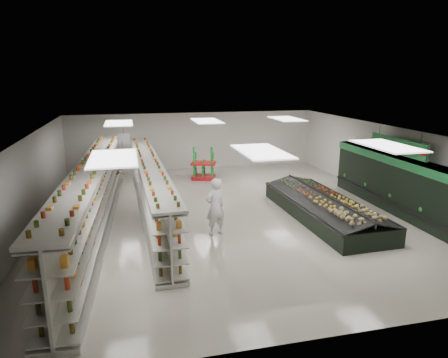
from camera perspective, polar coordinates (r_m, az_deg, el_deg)
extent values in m
plane|color=beige|center=(15.75, 0.43, -4.79)|extent=(16.00, 16.00, 0.00)
cube|color=white|center=(15.00, 0.46, 6.83)|extent=(14.00, 16.00, 0.02)
cube|color=white|center=(23.00, -4.34, 5.46)|extent=(14.00, 0.02, 3.20)
cube|color=white|center=(8.19, 14.25, -12.13)|extent=(14.00, 0.02, 3.20)
cube|color=white|center=(15.27, -25.99, -0.65)|extent=(0.02, 16.00, 3.20)
cube|color=white|center=(18.24, 22.34, 2.01)|extent=(0.02, 16.00, 3.20)
cube|color=black|center=(16.92, 23.84, -0.80)|extent=(0.80, 8.00, 2.20)
cube|color=#20793B|center=(16.70, 24.12, 2.34)|extent=(0.85, 8.00, 0.30)
cube|color=black|center=(16.91, 22.98, -2.65)|extent=(0.55, 7.80, 0.15)
cube|color=beige|center=(16.77, 23.52, -0.01)|extent=(0.45, 7.70, 0.03)
cube|color=beige|center=(16.70, 23.62, 0.99)|extent=(0.45, 7.70, 0.03)
cube|color=white|center=(12.67, -14.25, 2.88)|extent=(0.50, 0.06, 0.40)
cube|color=#B3141D|center=(12.67, -14.25, 2.88)|extent=(0.52, 0.02, 0.12)
cylinder|color=black|center=(12.62, -14.33, 4.22)|extent=(0.01, 0.01, 0.50)
cube|color=white|center=(16.62, -14.14, 5.58)|extent=(0.50, 0.06, 0.40)
cube|color=#B3141D|center=(16.62, -14.14, 5.58)|extent=(0.52, 0.02, 0.12)
cylinder|color=black|center=(16.57, -14.21, 6.60)|extent=(0.01, 0.01, 0.50)
cube|color=#20793B|center=(16.43, 23.56, 4.35)|extent=(0.10, 3.20, 0.60)
cube|color=#B3141D|center=(16.39, 23.39, 4.35)|extent=(0.03, 3.20, 0.18)
cylinder|color=black|center=(15.44, 26.34, 4.98)|extent=(0.01, 0.01, 0.50)
cylinder|color=black|center=(17.33, 21.34, 6.38)|extent=(0.01, 0.01, 0.50)
cube|color=beige|center=(14.70, -17.80, -6.68)|extent=(1.66, 13.36, 0.13)
cube|color=beige|center=(14.37, -18.12, -2.79)|extent=(0.73, 13.31, 2.22)
cube|color=beige|center=(14.09, -18.48, 1.70)|extent=(1.66, 13.36, 0.09)
cube|color=beige|center=(14.70, -18.83, -6.22)|extent=(1.15, 13.22, 0.03)
cube|color=beige|center=(14.54, -18.98, -4.43)|extent=(1.15, 13.22, 0.03)
cube|color=beige|center=(14.39, -19.14, -2.60)|extent=(1.15, 13.22, 0.03)
cube|color=beige|center=(14.26, -19.30, -0.73)|extent=(1.15, 13.22, 0.03)
cube|color=beige|center=(14.15, -19.47, 1.17)|extent=(1.15, 13.22, 0.03)
cube|color=beige|center=(14.63, -16.84, -6.16)|extent=(1.15, 13.22, 0.03)
cube|color=beige|center=(14.47, -16.98, -4.36)|extent=(1.15, 13.22, 0.03)
cube|color=beige|center=(14.32, -17.12, -2.52)|extent=(1.15, 13.22, 0.03)
cube|color=beige|center=(14.19, -17.27, -0.64)|extent=(1.15, 13.22, 0.03)
cube|color=beige|center=(14.08, -17.42, 1.27)|extent=(1.15, 13.22, 0.03)
cube|color=beige|center=(15.85, -10.29, -4.68)|extent=(1.24, 11.79, 0.12)
cube|color=beige|center=(15.57, -10.44, -1.48)|extent=(0.42, 11.76, 1.96)
cube|color=beige|center=(15.33, -10.62, 2.19)|extent=(1.24, 11.79, 0.08)
cube|color=beige|center=(15.80, -11.13, -4.34)|extent=(0.79, 11.68, 0.03)
cube|color=beige|center=(15.67, -11.20, -2.85)|extent=(0.79, 11.68, 0.03)
cube|color=beige|center=(15.55, -11.28, -1.34)|extent=(0.79, 11.68, 0.03)
cube|color=beige|center=(15.44, -11.36, 0.19)|extent=(0.79, 11.68, 0.03)
cube|color=beige|center=(15.34, -11.44, 1.74)|extent=(0.79, 11.68, 0.03)
cube|color=beige|center=(15.83, -9.50, -4.22)|extent=(0.79, 11.68, 0.03)
cube|color=beige|center=(15.70, -9.56, -2.74)|extent=(0.79, 11.68, 0.03)
cube|color=beige|center=(15.58, -9.63, -1.23)|extent=(0.79, 11.68, 0.03)
cube|color=beige|center=(15.47, -9.69, 0.30)|extent=(0.79, 11.68, 0.03)
cube|color=beige|center=(15.37, -9.76, 1.85)|extent=(0.79, 11.68, 0.03)
cube|color=black|center=(15.54, 14.02, -4.28)|extent=(2.38, 6.41, 0.63)
cube|color=#262626|center=(14.96, 10.57, -3.47)|extent=(0.26, 6.34, 0.05)
cube|color=#262626|center=(15.96, 17.39, -2.75)|extent=(0.26, 6.34, 0.05)
cube|color=black|center=(15.14, 12.24, -2.97)|extent=(1.37, 6.28, 0.32)
cube|color=black|center=(15.69, 15.92, -2.59)|extent=(1.37, 6.28, 0.32)
cube|color=#262626|center=(15.38, 14.13, -2.46)|extent=(0.25, 6.25, 0.23)
cube|color=#B3141D|center=(20.74, -2.92, 0.25)|extent=(1.38, 1.11, 0.20)
cube|color=red|center=(20.57, -2.94, 2.28)|extent=(1.44, 1.17, 0.10)
imported|color=white|center=(13.30, -1.26, -3.99)|extent=(0.84, 0.70, 1.98)
imported|color=tan|center=(19.59, -14.92, 1.07)|extent=(0.70, 0.90, 1.63)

